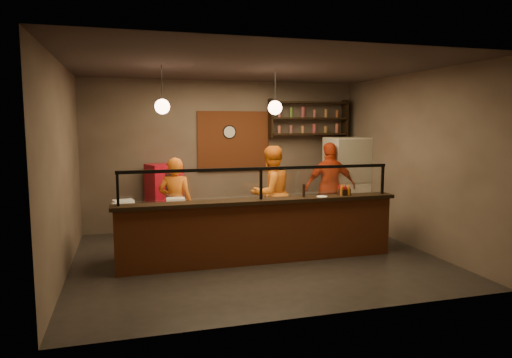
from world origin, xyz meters
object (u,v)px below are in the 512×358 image
object	(u,v)px
cook_mid	(271,193)
cook_right	(330,187)
fridge	(346,182)
pepper_mill	(304,191)
red_cooler	(164,199)
wall_clock	(229,132)
condiment_caddy	(344,192)
cook_left	(176,204)
pizza_dough	(245,205)

from	to	relation	value
cook_mid	cook_right	world-z (taller)	cook_right
cook_right	fridge	distance (m)	0.65
cook_mid	pepper_mill	bearing A→B (deg)	75.59
fridge	red_cooler	size ratio (longest dim) A/B	1.36
wall_clock	condiment_caddy	size ratio (longest dim) A/B	1.62
cook_left	cook_right	xyz separation A→B (m)	(3.30, 0.53, 0.11)
fridge	wall_clock	bearing A→B (deg)	164.61
wall_clock	condiment_caddy	bearing A→B (deg)	-62.69
cook_left	wall_clock	bearing A→B (deg)	-115.65
red_cooler	pepper_mill	bearing A→B (deg)	-68.16
cook_right	red_cooler	distance (m)	3.48
cook_right	condiment_caddy	xyz separation A→B (m)	(-0.55, -1.71, 0.17)
wall_clock	fridge	distance (m)	2.82
pizza_dough	pepper_mill	distance (m)	1.03
wall_clock	cook_right	distance (m)	2.48
red_cooler	condiment_caddy	distance (m)	3.76
cook_mid	fridge	distance (m)	2.12
cook_mid	pizza_dough	distance (m)	1.22
wall_clock	red_cooler	world-z (taller)	wall_clock
condiment_caddy	pepper_mill	xyz separation A→B (m)	(-0.75, -0.01, 0.06)
cook_left	pepper_mill	xyz separation A→B (m)	(2.01, -1.19, 0.33)
cook_right	red_cooler	world-z (taller)	cook_right
cook_right	pepper_mill	distance (m)	2.16
pizza_dough	red_cooler	bearing A→B (deg)	120.41
wall_clock	red_cooler	distance (m)	2.02
cook_mid	condiment_caddy	world-z (taller)	cook_mid
cook_left	pizza_dough	xyz separation A→B (m)	(1.09, -0.79, 0.07)
wall_clock	pepper_mill	distance (m)	2.96
pepper_mill	cook_mid	bearing A→B (deg)	96.21
cook_mid	pepper_mill	distance (m)	1.37
fridge	pepper_mill	distance (m)	2.77
red_cooler	pizza_dough	xyz separation A→B (m)	(1.19, -2.03, 0.18)
cook_right	condiment_caddy	world-z (taller)	cook_right
condiment_caddy	pepper_mill	world-z (taller)	pepper_mill
wall_clock	fridge	world-z (taller)	wall_clock
fridge	condiment_caddy	distance (m)	2.33
condiment_caddy	pepper_mill	distance (m)	0.75
red_cooler	pizza_dough	world-z (taller)	red_cooler
pizza_dough	fridge	bearing A→B (deg)	31.11
red_cooler	cook_mid	bearing A→B (deg)	-48.04
cook_left	red_cooler	distance (m)	1.24
pizza_dough	cook_right	bearing A→B (deg)	30.89
fridge	pizza_dough	distance (m)	3.23
cook_right	fridge	xyz separation A→B (m)	(0.55, 0.34, 0.04)
wall_clock	cook_mid	bearing A→B (deg)	-69.89
red_cooler	pizza_dough	size ratio (longest dim) A/B	2.67
wall_clock	cook_left	world-z (taller)	wall_clock
cook_right	pizza_dough	world-z (taller)	cook_right
wall_clock	pizza_dough	world-z (taller)	wall_clock
cook_left	red_cooler	bearing A→B (deg)	-69.71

